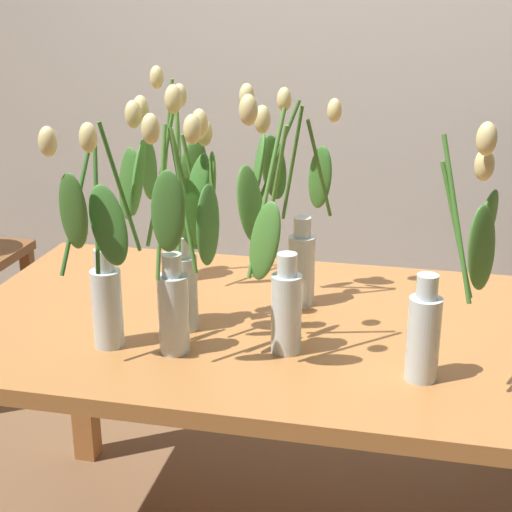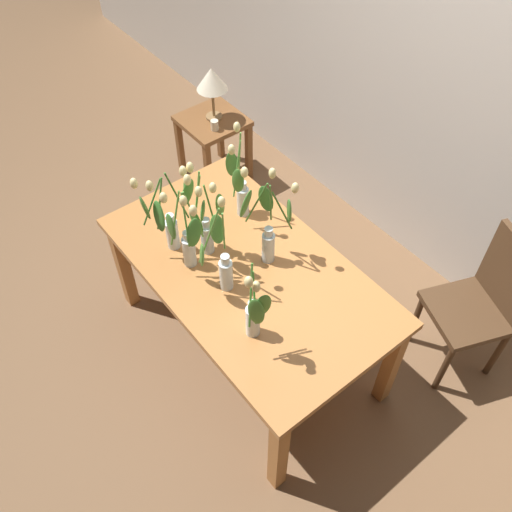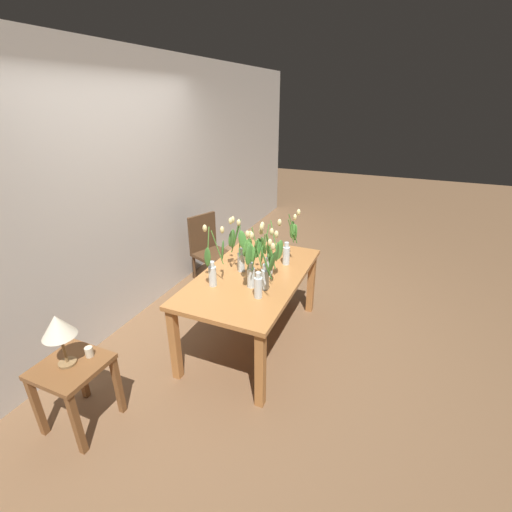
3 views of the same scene
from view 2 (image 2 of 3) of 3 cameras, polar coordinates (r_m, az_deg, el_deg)
ground_plane at (r=3.45m, az=-0.80°, el=-9.12°), size 18.00×18.00×0.00m
room_wall_rear at (r=3.31m, az=19.85°, el=17.68°), size 9.00×0.10×2.70m
dining_table at (r=2.92m, az=-0.93°, el=-2.36°), size 1.60×0.90×0.74m
tulip_vase_0 at (r=2.44m, az=-0.18°, el=-6.16°), size 0.17×0.13×0.55m
tulip_vase_1 at (r=2.64m, az=-3.67°, el=-0.58°), size 0.16×0.20×0.58m
tulip_vase_2 at (r=2.78m, az=-5.38°, el=3.48°), size 0.20×0.22×0.58m
tulip_vase_3 at (r=2.72m, az=-7.01°, el=1.94°), size 0.15×0.23×0.54m
tulip_vase_4 at (r=2.75m, az=1.27°, el=3.01°), size 0.22×0.26×0.56m
tulip_vase_5 at (r=2.82m, az=-9.10°, el=3.71°), size 0.16×0.28×0.54m
tulip_vase_6 at (r=2.99m, az=-1.63°, el=6.91°), size 0.21×0.14×0.58m
dining_chair at (r=3.23m, az=22.53°, el=-4.31°), size 0.52×0.52×0.93m
side_table at (r=4.24m, az=-4.47°, el=12.68°), size 0.44×0.44×0.55m
table_lamp at (r=4.01m, az=-4.62°, el=17.69°), size 0.22×0.22×0.40m
pillar_candle at (r=4.04m, az=-4.31°, el=13.37°), size 0.06×0.06×0.07m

